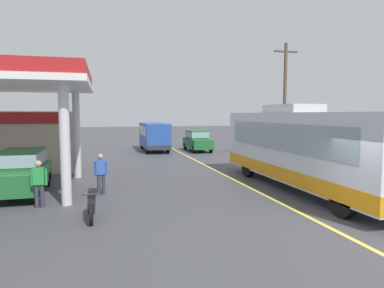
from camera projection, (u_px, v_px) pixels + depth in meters
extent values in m
plane|color=#424247|center=(179.00, 152.00, 28.73)|extent=(120.00, 120.00, 0.00)
cube|color=#D8CC4C|center=(194.00, 160.00, 23.91)|extent=(0.16, 50.00, 0.01)
cube|color=silver|center=(304.00, 146.00, 14.44)|extent=(2.50, 11.00, 2.90)
cube|color=orange|center=(303.00, 171.00, 14.54)|extent=(2.54, 11.04, 0.56)
cube|color=#8C9EAD|center=(278.00, 136.00, 14.08)|extent=(0.06, 9.35, 1.10)
cube|color=#8C9EAD|center=(330.00, 135.00, 14.73)|extent=(0.06, 9.35, 1.10)
cube|color=#B2B2B7|center=(292.00, 109.00, 15.26)|extent=(1.60, 2.80, 0.36)
cylinder|color=black|center=(343.00, 202.00, 10.53)|extent=(0.30, 1.00, 1.00)
cylinder|color=black|center=(248.00, 167.00, 17.46)|extent=(0.30, 1.00, 1.00)
cylinder|color=black|center=(286.00, 165.00, 18.02)|extent=(0.30, 1.00, 1.00)
cylinder|color=silver|center=(65.00, 141.00, 11.83)|extent=(0.36, 0.36, 4.60)
cylinder|color=silver|center=(77.00, 133.00, 17.03)|extent=(0.36, 0.36, 4.60)
cube|color=beige|center=(15.00, 141.00, 19.52)|extent=(7.00, 4.40, 3.40)
cube|color=#B21E1E|center=(3.00, 118.00, 17.24)|extent=(6.30, 0.10, 0.60)
cube|color=#1E602D|center=(21.00, 177.00, 13.51)|extent=(1.70, 4.20, 0.80)
cube|color=#1E602D|center=(22.00, 158.00, 13.64)|extent=(1.50, 2.31, 0.70)
cube|color=#8C9EAD|center=(22.00, 158.00, 13.64)|extent=(1.53, 2.35, 0.49)
cylinder|color=black|center=(35.00, 194.00, 12.29)|extent=(0.20, 0.64, 0.64)
cylinder|color=black|center=(11.00, 181.00, 14.80)|extent=(0.20, 0.64, 0.64)
cylinder|color=black|center=(48.00, 179.00, 15.18)|extent=(0.20, 0.64, 0.64)
cube|color=#264C9E|center=(154.00, 135.00, 29.86)|extent=(2.00, 6.00, 2.10)
cube|color=#8C9EAD|center=(154.00, 131.00, 29.82)|extent=(2.04, 5.10, 0.80)
cube|color=#2D2D33|center=(160.00, 148.00, 27.00)|extent=(1.90, 0.16, 0.36)
cylinder|color=black|center=(147.00, 149.00, 27.80)|extent=(0.22, 0.76, 0.76)
cylinder|color=black|center=(168.00, 148.00, 28.25)|extent=(0.22, 0.76, 0.76)
cylinder|color=black|center=(142.00, 145.00, 31.65)|extent=(0.22, 0.76, 0.76)
cylinder|color=black|center=(160.00, 144.00, 32.10)|extent=(0.22, 0.76, 0.76)
cylinder|color=black|center=(91.00, 215.00, 9.85)|extent=(0.10, 0.60, 0.60)
cylinder|color=black|center=(93.00, 204.00, 11.01)|extent=(0.10, 0.60, 0.60)
cube|color=black|center=(92.00, 203.00, 10.41)|extent=(0.20, 1.30, 0.36)
cube|color=black|center=(92.00, 195.00, 10.54)|extent=(0.24, 0.60, 0.12)
cylinder|color=#2D2D33|center=(91.00, 194.00, 9.85)|extent=(0.55, 0.04, 0.04)
cylinder|color=#33333F|center=(99.00, 184.00, 13.59)|extent=(0.14, 0.14, 0.82)
cylinder|color=#33333F|center=(103.00, 184.00, 13.64)|extent=(0.14, 0.14, 0.82)
cube|color=#3359B2|center=(101.00, 167.00, 13.55)|extent=(0.36, 0.22, 0.60)
sphere|color=tan|center=(100.00, 156.00, 13.51)|extent=(0.22, 0.22, 0.22)
cylinder|color=#3359B2|center=(95.00, 168.00, 13.50)|extent=(0.09, 0.09, 0.58)
cylinder|color=#3359B2|center=(107.00, 168.00, 13.61)|extent=(0.09, 0.09, 0.58)
cylinder|color=#33333F|center=(37.00, 196.00, 11.64)|extent=(0.14, 0.14, 0.82)
cylinder|color=#33333F|center=(42.00, 196.00, 11.68)|extent=(0.14, 0.14, 0.82)
cube|color=#268C3F|center=(39.00, 176.00, 11.59)|extent=(0.36, 0.22, 0.60)
sphere|color=tan|center=(38.00, 164.00, 11.56)|extent=(0.22, 0.22, 0.22)
cylinder|color=#268C3F|center=(32.00, 178.00, 11.54)|extent=(0.09, 0.09, 0.58)
cylinder|color=#268C3F|center=(46.00, 177.00, 11.66)|extent=(0.09, 0.09, 0.58)
cube|color=#1E602D|center=(198.00, 143.00, 29.47)|extent=(1.70, 4.20, 0.80)
cube|color=#1E602D|center=(197.00, 134.00, 29.59)|extent=(1.50, 2.31, 0.70)
cube|color=#8C9EAD|center=(197.00, 134.00, 29.59)|extent=(1.53, 2.35, 0.49)
cylinder|color=black|center=(194.00, 149.00, 27.87)|extent=(0.20, 0.64, 0.64)
cylinder|color=black|center=(211.00, 149.00, 28.25)|extent=(0.20, 0.64, 0.64)
cylinder|color=black|center=(185.00, 146.00, 30.76)|extent=(0.20, 0.64, 0.64)
cylinder|color=black|center=(201.00, 146.00, 31.14)|extent=(0.20, 0.64, 0.64)
cylinder|color=brown|center=(285.00, 102.00, 23.94)|extent=(0.24, 0.24, 8.26)
cube|color=#4C3D33|center=(286.00, 52.00, 23.63)|extent=(1.80, 0.12, 0.12)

